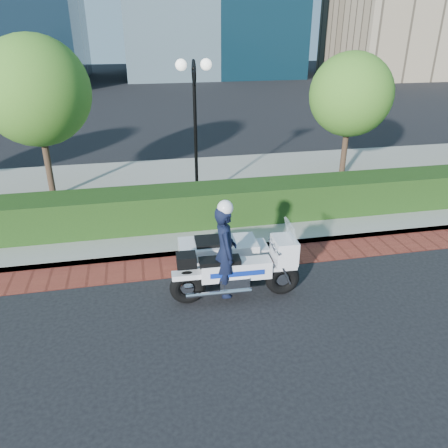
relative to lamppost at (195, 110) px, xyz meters
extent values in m
plane|color=black|center=(-1.00, -5.20, -2.96)|extent=(120.00, 120.00, 0.00)
cube|color=maroon|center=(-1.00, -3.70, -2.95)|extent=(60.00, 1.00, 0.01)
cube|color=gray|center=(-1.00, 0.80, -2.88)|extent=(60.00, 8.00, 0.15)
cube|color=black|center=(-1.00, -1.60, -2.31)|extent=(18.00, 1.20, 1.00)
cylinder|color=black|center=(0.00, 0.00, -2.66)|extent=(0.30, 0.30, 0.30)
cylinder|color=black|center=(0.00, 0.00, -0.81)|extent=(0.10, 0.10, 3.70)
cylinder|color=black|center=(0.00, 0.00, 1.04)|extent=(0.04, 0.70, 0.70)
sphere|color=white|center=(-0.35, 0.00, 1.24)|extent=(0.32, 0.32, 0.32)
sphere|color=white|center=(0.35, 0.00, 1.24)|extent=(0.32, 0.32, 0.32)
cylinder|color=#332319|center=(-4.50, 1.30, -1.72)|extent=(0.20, 0.20, 2.17)
sphere|color=#31721C|center=(-4.50, 1.30, 0.48)|extent=(3.20, 3.20, 3.20)
cylinder|color=#332319|center=(5.50, 1.30, -1.85)|extent=(0.20, 0.20, 1.92)
sphere|color=#31721C|center=(5.50, 1.30, 0.10)|extent=(2.80, 2.80, 2.80)
torus|color=black|center=(-0.97, -5.22, -2.59)|extent=(0.74, 0.25, 0.73)
torus|color=black|center=(1.03, -5.29, -2.59)|extent=(0.74, 0.25, 0.73)
cube|color=silver|center=(0.03, -5.25, -2.27)|extent=(1.45, 0.41, 0.38)
cube|color=silver|center=(-0.03, -5.25, -2.54)|extent=(0.63, 0.46, 0.31)
cube|color=silver|center=(1.03, -5.29, -1.91)|extent=(0.46, 0.63, 0.50)
cube|color=silver|center=(1.14, -5.29, -1.52)|extent=(0.15, 0.56, 0.44)
cube|color=black|center=(-0.31, -5.24, -2.05)|extent=(0.84, 0.36, 0.11)
cube|color=black|center=(-0.97, -5.22, -1.96)|extent=(0.40, 0.37, 0.24)
cube|color=silver|center=(-0.16, -4.30, -2.40)|extent=(1.75, 0.84, 0.61)
cube|color=black|center=(-0.27, -4.30, -2.07)|extent=(0.80, 0.58, 0.09)
torus|color=black|center=(-0.25, -3.77, -2.68)|extent=(0.56, 0.20, 0.55)
imported|color=black|center=(-0.19, -5.25, -1.84)|extent=(0.48, 0.71, 1.91)
sphere|color=white|center=(-0.19, -5.25, -0.90)|extent=(0.31, 0.31, 0.31)
camera|label=1|loc=(-1.75, -12.71, 2.28)|focal=35.00mm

